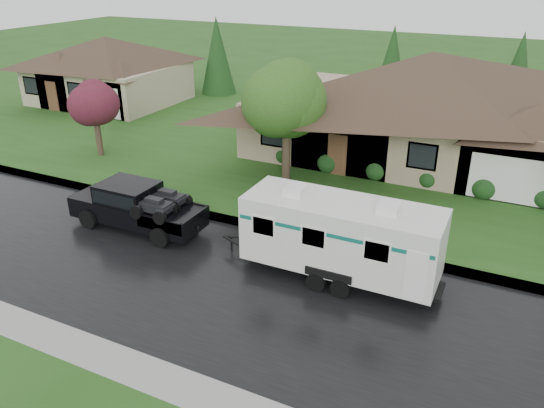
{
  "coord_description": "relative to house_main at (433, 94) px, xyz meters",
  "views": [
    {
      "loc": [
        6.76,
        -15.01,
        10.07
      ],
      "look_at": [
        -1.48,
        2.0,
        1.34
      ],
      "focal_mm": 35.0,
      "sensor_mm": 36.0,
      "label": 1
    }
  ],
  "objects": [
    {
      "name": "ground",
      "position": [
        -2.29,
        -13.84,
        -3.59
      ],
      "size": [
        140.0,
        140.0,
        0.0
      ],
      "primitive_type": "plane",
      "color": "#224B17",
      "rests_on": "ground"
    },
    {
      "name": "road",
      "position": [
        -2.29,
        -15.84,
        -3.59
      ],
      "size": [
        140.0,
        8.0,
        0.01
      ],
      "primitive_type": "cube",
      "color": "black",
      "rests_on": "ground"
    },
    {
      "name": "curb",
      "position": [
        -2.29,
        -11.59,
        -3.52
      ],
      "size": [
        140.0,
        0.5,
        0.15
      ],
      "primitive_type": "cube",
      "color": "gray",
      "rests_on": "ground"
    },
    {
      "name": "lawn",
      "position": [
        -2.29,
        1.16,
        -3.52
      ],
      "size": [
        140.0,
        26.0,
        0.15
      ],
      "primitive_type": "cube",
      "color": "#224B17",
      "rests_on": "ground"
    },
    {
      "name": "house_main",
      "position": [
        0.0,
        0.0,
        0.0
      ],
      "size": [
        19.44,
        10.8,
        6.9
      ],
      "color": "tan",
      "rests_on": "lawn"
    },
    {
      "name": "house_far",
      "position": [
        -24.07,
        2.02,
        -0.62
      ],
      "size": [
        10.8,
        8.64,
        5.8
      ],
      "color": "tan",
      "rests_on": "lawn"
    },
    {
      "name": "tree_left_green",
      "position": [
        -5.4,
        -6.9,
        0.66
      ],
      "size": [
        3.57,
        3.57,
        5.91
      ],
      "color": "#382B1E",
      "rests_on": "lawn"
    },
    {
      "name": "tree_red",
      "position": [
        -16.37,
        -7.77,
        -0.54
      ],
      "size": [
        2.54,
        2.54,
        4.2
      ],
      "color": "#382B1E",
      "rests_on": "lawn"
    },
    {
      "name": "shrub_row",
      "position": [
        -0.29,
        -4.54,
        -2.94
      ],
      "size": [
        13.6,
        1.0,
        1.0
      ],
      "color": "#143814",
      "rests_on": "lawn"
    },
    {
      "name": "pickup_truck",
      "position": [
        -9.09,
        -13.69,
        -2.58
      ],
      "size": [
        5.66,
        2.15,
        1.89
      ],
      "color": "black",
      "rests_on": "ground"
    },
    {
      "name": "travel_trailer",
      "position": [
        -0.29,
        -13.69,
        -1.93
      ],
      "size": [
        6.99,
        2.45,
        3.13
      ],
      "color": "silver",
      "rests_on": "ground"
    }
  ]
}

